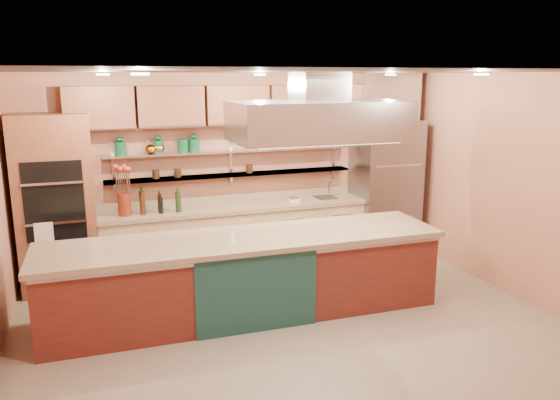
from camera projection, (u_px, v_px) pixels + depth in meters
name	position (u px, v px, depth m)	size (l,w,h in m)	color
floor	(294.00, 330.00, 6.07)	(6.00, 5.00, 0.02)	gray
ceiling	(296.00, 71.00, 5.44)	(6.00, 5.00, 0.02)	black
wall_back	(234.00, 170.00, 8.05)	(6.00, 0.04, 2.80)	#B47055
wall_front	(438.00, 295.00, 3.46)	(6.00, 0.04, 2.80)	#B47055
wall_right	(521.00, 188.00, 6.74)	(0.04, 5.00, 2.80)	#B47055
oven_stack	(56.00, 204.00, 7.01)	(0.95, 0.64, 2.30)	brown
refrigerator	(385.00, 187.00, 8.57)	(0.95, 0.72, 2.10)	gray
back_counter	(237.00, 236.00, 7.97)	(3.84, 0.64, 0.93)	tan
wall_shelf_lower	(233.00, 175.00, 7.92)	(3.60, 0.26, 0.03)	#B9BBC0
wall_shelf_upper	(232.00, 151.00, 7.85)	(3.60, 0.26, 0.03)	#B9BBC0
upper_cabinets	(236.00, 105.00, 7.67)	(4.60, 0.36, 0.55)	brown
range_hood	(319.00, 121.00, 6.27)	(2.00, 1.00, 0.45)	#B9BBC0
ceiling_downlights	(289.00, 74.00, 5.63)	(4.00, 2.80, 0.02)	#FFE5A5
island	(246.00, 276.00, 6.37)	(4.53, 0.99, 0.95)	maroon
flower_vase	(124.00, 204.00, 7.27)	(0.17, 0.17, 0.30)	maroon
oil_bottle_cluster	(151.00, 204.00, 7.39)	(0.83, 0.24, 0.27)	black
kitchen_scale	(294.00, 199.00, 8.09)	(0.15, 0.11, 0.09)	silver
bar_faucet	(329.00, 190.00, 8.37)	(0.03, 0.03, 0.24)	silver
copper_kettle	(151.00, 149.00, 7.45)	(0.16, 0.16, 0.13)	#C3712D
green_canister	(183.00, 146.00, 7.59)	(0.15, 0.15, 0.18)	#0E4527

